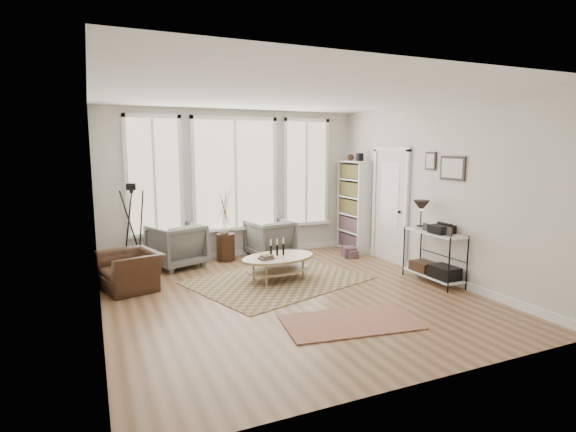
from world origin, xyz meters
name	(u,v)px	position (x,y,z in m)	size (l,w,h in m)	color
room	(293,200)	(0.02, 0.03, 1.43)	(5.50, 5.54, 2.90)	#8C6746
bay_window	(235,176)	(0.00, 2.71, 1.61)	(4.14, 0.12, 2.24)	tan
door	(390,203)	(2.57, 1.15, 1.12)	(0.09, 1.06, 2.22)	silver
bookcase	(354,206)	(2.44, 2.23, 0.96)	(0.31, 0.85, 2.06)	white
low_shelf	(434,251)	(2.38, -0.30, 0.51)	(0.38, 1.08, 1.30)	white
wall_art	(447,166)	(2.58, -0.27, 1.88)	(0.04, 0.88, 0.44)	black
rug_main	(278,280)	(0.11, 0.80, 0.01)	(2.66, 2.00, 0.01)	brown
rug_runner	(350,322)	(0.24, -1.23, 0.01)	(1.66, 0.92, 0.01)	brown
coffee_table	(278,262)	(0.12, 0.82, 0.32)	(1.40, 1.02, 0.59)	tan
armchair_left	(176,245)	(-1.26, 2.35, 0.40)	(0.85, 0.88, 0.80)	slate
armchair_right	(270,238)	(0.59, 2.39, 0.37)	(0.80, 0.82, 0.75)	slate
side_table	(225,224)	(-0.30, 2.45, 0.72)	(0.35, 0.35, 1.49)	#362015
vase	(224,228)	(-0.33, 2.43, 0.65)	(0.23, 0.23, 0.24)	silver
accent_chair	(131,271)	(-2.15, 1.30, 0.29)	(0.79, 0.90, 0.59)	#362015
tripod_camera	(134,234)	(-2.01, 2.08, 0.73)	(0.56, 0.56, 1.58)	black
book_stack_near	(349,252)	(2.05, 1.75, 0.10)	(0.25, 0.31, 0.20)	brown
book_stack_far	(352,254)	(2.05, 1.65, 0.08)	(0.19, 0.24, 0.15)	brown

